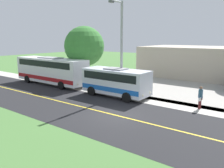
{
  "coord_description": "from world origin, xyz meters",
  "views": [
    {
      "loc": [
        12.81,
        9.33,
        5.59
      ],
      "look_at": [
        -3.5,
        -2.82,
        1.4
      ],
      "focal_mm": 36.38,
      "sensor_mm": 36.0,
      "label": 1
    }
  ],
  "objects": [
    {
      "name": "commercial_building",
      "position": [
        -21.4,
        0.79,
        2.13
      ],
      "size": [
        10.0,
        17.48,
        4.26
      ],
      "primitive_type": "cube",
      "color": "#B7A893",
      "rests_on": "ground"
    },
    {
      "name": "pedestrian_with_bags",
      "position": [
        -5.29,
        4.58,
        0.99
      ],
      "size": [
        0.72,
        0.34,
        1.82
      ],
      "color": "#4C1919",
      "rests_on": "ground"
    },
    {
      "name": "parking_lot_surface",
      "position": [
        -12.4,
        3.0,
        0.0
      ],
      "size": [
        14.0,
        36.0,
        0.01
      ],
      "primitive_type": "cube",
      "color": "#9E9991",
      "rests_on": "ground"
    },
    {
      "name": "ground_plane",
      "position": [
        0.0,
        0.0,
        0.0
      ],
      "size": [
        120.0,
        120.0,
        0.0
      ],
      "primitive_type": "plane",
      "color": "#477238"
    },
    {
      "name": "tree_curbside",
      "position": [
        -7.4,
        -9.89,
        4.52
      ],
      "size": [
        4.81,
        4.81,
        6.94
      ],
      "color": "brown",
      "rests_on": "ground"
    },
    {
      "name": "transit_bus_rear",
      "position": [
        -4.55,
        -12.77,
        1.79
      ],
      "size": [
        2.76,
        10.4,
        3.26
      ],
      "color": "white",
      "rests_on": "ground"
    },
    {
      "name": "street_light_pole",
      "position": [
        -4.89,
        -2.81,
        4.83
      ],
      "size": [
        1.97,
        0.24,
        8.83
      ],
      "color": "#9E9EA3",
      "rests_on": "ground"
    },
    {
      "name": "road_centre_line",
      "position": [
        0.0,
        0.0,
        0.01
      ],
      "size": [
        0.16,
        100.0,
        0.0
      ],
      "primitive_type": "cube",
      "color": "gold",
      "rests_on": "ground"
    },
    {
      "name": "road_surface",
      "position": [
        0.0,
        0.0,
        0.0
      ],
      "size": [
        8.0,
        100.0,
        0.01
      ],
      "primitive_type": "cube",
      "color": "black",
      "rests_on": "ground"
    },
    {
      "name": "shuttle_bus_front",
      "position": [
        -4.51,
        -3.12,
        1.51
      ],
      "size": [
        2.68,
        6.73,
        2.73
      ],
      "color": "silver",
      "rests_on": "ground"
    },
    {
      "name": "sidewalk",
      "position": [
        -5.2,
        0.0,
        0.0
      ],
      "size": [
        2.4,
        100.0,
        0.01
      ],
      "primitive_type": "cube",
      "color": "#B2ADA3",
      "rests_on": "ground"
    }
  ]
}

